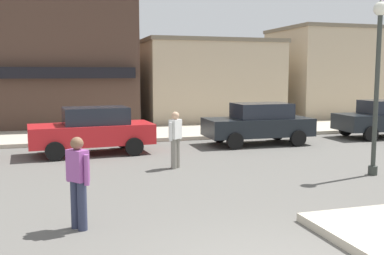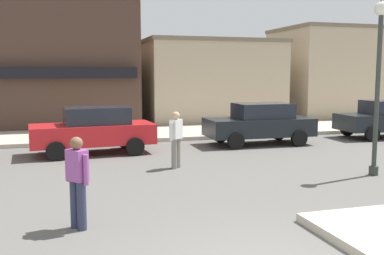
{
  "view_description": "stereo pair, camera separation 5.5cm",
  "coord_description": "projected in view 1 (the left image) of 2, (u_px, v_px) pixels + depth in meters",
  "views": [
    {
      "loc": [
        -2.62,
        -4.82,
        2.68
      ],
      "look_at": [
        0.18,
        4.5,
        1.5
      ],
      "focal_mm": 42.0,
      "sensor_mm": 36.0,
      "label": 1
    },
    {
      "loc": [
        -2.57,
        -4.83,
        2.68
      ],
      "look_at": [
        0.18,
        4.5,
        1.5
      ],
      "focal_mm": 42.0,
      "sensor_mm": 36.0,
      "label": 2
    }
  ],
  "objects": [
    {
      "name": "parked_car_second",
      "position": [
        259.0,
        123.0,
        16.93
      ],
      "size": [
        4.03,
        1.93,
        1.56
      ],
      "color": "black",
      "rests_on": "ground"
    },
    {
      "name": "building_corner_shop",
      "position": [
        24.0,
        43.0,
        23.23
      ],
      "size": [
        10.96,
        8.61,
        8.46
      ],
      "color": "#473328",
      "rests_on": "ground"
    },
    {
      "name": "lamp_post",
      "position": [
        378.0,
        62.0,
        11.55
      ],
      "size": [
        0.36,
        0.36,
        4.54
      ],
      "color": "#333833",
      "rests_on": "ground"
    },
    {
      "name": "building_storefront_left_near",
      "position": [
        205.0,
        81.0,
        25.5
      ],
      "size": [
        7.42,
        6.17,
        4.48
      ],
      "color": "tan",
      "rests_on": "ground"
    },
    {
      "name": "pedestrian_crossing_far",
      "position": [
        175.0,
        138.0,
        12.64
      ],
      "size": [
        0.47,
        0.43,
        1.61
      ],
      "color": "gray",
      "rests_on": "ground"
    },
    {
      "name": "building_storefront_left_mid",
      "position": [
        334.0,
        73.0,
        27.52
      ],
      "size": [
        7.11,
        5.38,
        5.37
      ],
      "color": "tan",
      "rests_on": "ground"
    },
    {
      "name": "parked_car_nearest",
      "position": [
        93.0,
        130.0,
        14.92
      ],
      "size": [
        4.11,
        2.09,
        1.56
      ],
      "color": "red",
      "rests_on": "ground"
    },
    {
      "name": "kerb_far",
      "position": [
        122.0,
        135.0,
        19.16
      ],
      "size": [
        80.0,
        4.0,
        0.15
      ],
      "primitive_type": "cube",
      "color": "#B7AD99",
      "rests_on": "ground"
    },
    {
      "name": "pedestrian_crossing_near",
      "position": [
        78.0,
        180.0,
        7.66
      ],
      "size": [
        0.4,
        0.5,
        1.61
      ],
      "color": "#2D334C",
      "rests_on": "ground"
    }
  ]
}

